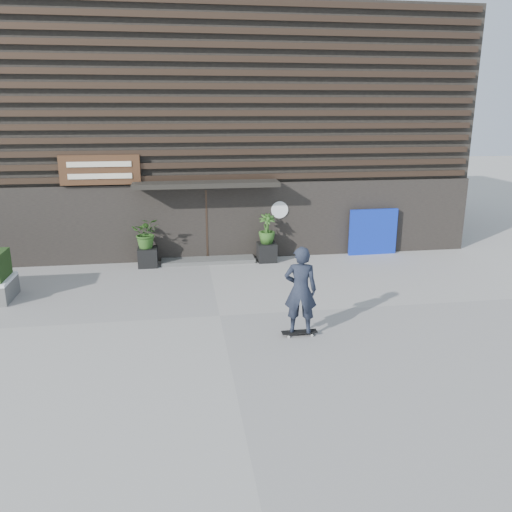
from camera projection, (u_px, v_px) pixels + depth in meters
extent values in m
plane|color=#9B9793|center=(220.00, 316.00, 12.32)|extent=(80.00, 80.00, 0.00)
cube|color=#4E4E4B|center=(208.00, 260.00, 16.68)|extent=(3.00, 0.80, 0.12)
cube|color=black|center=(148.00, 257.00, 16.15)|extent=(0.60, 0.60, 0.60)
imported|color=#2D591E|center=(146.00, 233.00, 15.94)|extent=(0.86, 0.75, 0.96)
cube|color=black|center=(267.00, 252.00, 16.70)|extent=(0.60, 0.60, 0.60)
imported|color=#2D591E|center=(267.00, 229.00, 16.48)|extent=(0.54, 0.54, 0.96)
cube|color=#0D25AC|center=(373.00, 232.00, 17.38)|extent=(1.67, 0.17, 1.56)
cube|color=black|center=(198.00, 129.00, 20.74)|extent=(18.00, 10.00, 8.00)
cube|color=black|center=(207.00, 222.00, 16.68)|extent=(18.00, 0.12, 2.50)
cube|color=#38281E|center=(205.00, 178.00, 16.22)|extent=(17.60, 0.08, 0.18)
cube|color=#38281E|center=(205.00, 165.00, 16.12)|extent=(17.60, 0.08, 0.18)
cube|color=#38281E|center=(205.00, 152.00, 16.01)|extent=(17.60, 0.08, 0.18)
cube|color=#38281E|center=(204.00, 139.00, 15.90)|extent=(17.60, 0.08, 0.18)
cube|color=#38281E|center=(204.00, 126.00, 15.79)|extent=(17.60, 0.08, 0.18)
cube|color=#38281E|center=(204.00, 113.00, 15.69)|extent=(17.60, 0.08, 0.18)
cube|color=#38281E|center=(203.00, 100.00, 15.58)|extent=(17.60, 0.08, 0.18)
cube|color=#38281E|center=(203.00, 86.00, 15.47)|extent=(17.60, 0.08, 0.18)
cube|color=#38281E|center=(203.00, 72.00, 15.36)|extent=(17.60, 0.08, 0.18)
cube|color=#38281E|center=(202.00, 59.00, 15.25)|extent=(17.60, 0.08, 0.18)
cube|color=#38281E|center=(202.00, 44.00, 15.15)|extent=(17.60, 0.08, 0.18)
cube|color=#38281E|center=(201.00, 30.00, 15.04)|extent=(17.60, 0.08, 0.18)
cube|color=#38281E|center=(201.00, 15.00, 14.93)|extent=(17.60, 0.08, 0.18)
cube|color=#38281E|center=(201.00, 1.00, 14.82)|extent=(17.60, 0.08, 0.18)
cube|color=black|center=(206.00, 184.00, 15.90)|extent=(4.50, 1.00, 0.15)
cube|color=black|center=(206.00, 224.00, 16.86)|extent=(2.40, 0.30, 2.30)
cube|color=#38281E|center=(207.00, 225.00, 16.69)|extent=(0.06, 0.10, 2.30)
cube|color=#472B19|center=(100.00, 170.00, 15.61)|extent=(2.40, 0.10, 0.90)
cube|color=beige|center=(99.00, 164.00, 15.49)|extent=(1.90, 0.02, 0.16)
cube|color=beige|center=(100.00, 176.00, 15.59)|extent=(1.90, 0.02, 0.16)
cylinder|color=white|center=(280.00, 210.00, 16.85)|extent=(0.56, 0.03, 0.56)
cube|color=black|center=(299.00, 332.00, 11.23)|extent=(0.78, 0.20, 0.02)
cylinder|color=#ABABA6|center=(289.00, 337.00, 11.11)|extent=(0.06, 0.03, 0.06)
cylinder|color=#B4B4AF|center=(287.00, 333.00, 11.30)|extent=(0.06, 0.03, 0.06)
cylinder|color=#A2A29D|center=(312.00, 335.00, 11.19)|extent=(0.06, 0.03, 0.06)
cylinder|color=#AFAFAA|center=(310.00, 332.00, 11.38)|extent=(0.06, 0.03, 0.06)
imported|color=black|center=(300.00, 290.00, 10.96)|extent=(0.79, 0.61, 1.92)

